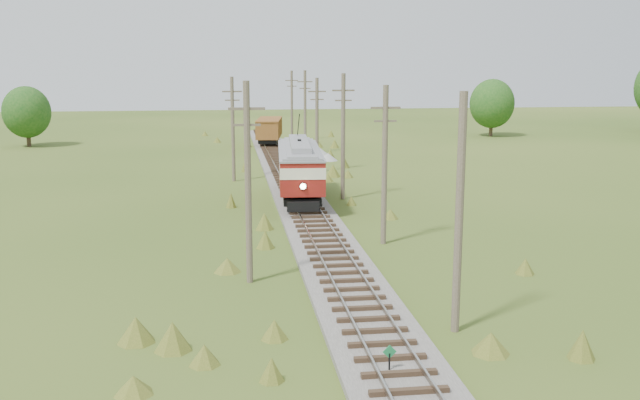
{
  "coord_description": "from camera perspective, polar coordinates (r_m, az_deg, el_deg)",
  "views": [
    {
      "loc": [
        -5.15,
        -19.05,
        9.8
      ],
      "look_at": [
        0.0,
        19.49,
        2.23
      ],
      "focal_mm": 40.0,
      "sensor_mm": 36.0,
      "label": 1
    }
  ],
  "objects": [
    {
      "name": "utility_pole_r_4",
      "position": [
        63.81,
        -0.24,
        6.09
      ],
      "size": [
        1.6,
        0.3,
        8.4
      ],
      "color": "brown",
      "rests_on": "ground"
    },
    {
      "name": "utility_pole_l_b",
      "position": [
        59.3,
        -6.99,
        5.73
      ],
      "size": [
        1.6,
        0.3,
        8.6
      ],
      "color": "brown",
      "rests_on": "ground"
    },
    {
      "name": "gondola",
      "position": [
        84.0,
        -4.08,
        5.67
      ],
      "size": [
        3.68,
        8.34,
        2.68
      ],
      "rotation": [
        0.0,
        0.0,
        -0.13
      ],
      "color": "black",
      "rests_on": "ground"
    },
    {
      "name": "switch_marker",
      "position": [
        23.04,
        5.57,
        -12.49
      ],
      "size": [
        0.45,
        0.06,
        1.08
      ],
      "color": "black",
      "rests_on": "ground"
    },
    {
      "name": "railbed_main",
      "position": [
        54.16,
        -2.03,
        0.79
      ],
      "size": [
        3.6,
        96.0,
        0.57
      ],
      "color": "#605B54",
      "rests_on": "ground"
    },
    {
      "name": "tree_mid_b",
      "position": [
        97.75,
        13.6,
        7.51
      ],
      "size": [
        5.88,
        5.88,
        7.57
      ],
      "color": "#38281C",
      "rests_on": "ground"
    },
    {
      "name": "tree_mid_a",
      "position": [
        90.18,
        -22.42,
        6.52
      ],
      "size": [
        5.46,
        5.46,
        7.03
      ],
      "color": "#38281C",
      "rests_on": "ground"
    },
    {
      "name": "utility_pole_r_2",
      "position": [
        38.38,
        5.19,
        2.92
      ],
      "size": [
        1.6,
        0.3,
        8.6
      ],
      "color": "brown",
      "rests_on": "ground"
    },
    {
      "name": "streetcar",
      "position": [
        50.23,
        -1.65,
        2.83
      ],
      "size": [
        3.76,
        12.62,
        5.72
      ],
      "rotation": [
        0.0,
        0.0,
        -0.07
      ],
      "color": "black",
      "rests_on": "ground"
    },
    {
      "name": "utility_pole_r_3",
      "position": [
        51.0,
        1.86,
        5.19
      ],
      "size": [
        1.6,
        0.3,
        9.0
      ],
      "color": "brown",
      "rests_on": "ground"
    },
    {
      "name": "utility_pole_l_a",
      "position": [
        31.49,
        -5.78,
        1.51
      ],
      "size": [
        1.6,
        0.3,
        9.0
      ],
      "color": "brown",
      "rests_on": "ground"
    },
    {
      "name": "utility_pole_r_1",
      "position": [
        25.99,
        11.08,
        -1.18
      ],
      "size": [
        0.3,
        0.3,
        8.8
      ],
      "color": "brown",
      "rests_on": "ground"
    },
    {
      "name": "ground",
      "position": [
        22.03,
        6.98,
        -15.48
      ],
      "size": [
        260.0,
        260.0,
        0.0
      ],
      "primitive_type": "plane",
      "color": "#314B16",
      "rests_on": "ground"
    },
    {
      "name": "gravel_pile",
      "position": [
        72.52,
        -0.02,
        3.73
      ],
      "size": [
        3.54,
        3.76,
        1.29
      ],
      "color": "gray",
      "rests_on": "ground"
    },
    {
      "name": "utility_pole_r_5",
      "position": [
        76.71,
        -1.2,
        7.11
      ],
      "size": [
        1.6,
        0.3,
        8.9
      ],
      "color": "brown",
      "rests_on": "ground"
    },
    {
      "name": "utility_pole_r_6",
      "position": [
        89.6,
        -2.27,
        7.6
      ],
      "size": [
        1.6,
        0.3,
        8.7
      ],
      "color": "brown",
      "rests_on": "ground"
    }
  ]
}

